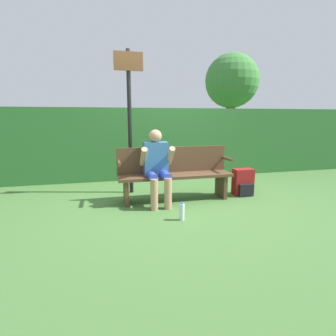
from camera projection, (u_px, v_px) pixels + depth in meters
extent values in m
plane|color=#426B33|center=(175.00, 200.00, 4.27)|extent=(40.00, 40.00, 0.00)
cube|color=#2D662D|center=(155.00, 143.00, 5.86)|extent=(12.00, 0.54, 1.52)
cube|color=#513823|center=(176.00, 176.00, 4.20)|extent=(1.83, 0.41, 0.05)
cube|color=#513823|center=(173.00, 159.00, 4.33)|extent=(1.83, 0.04, 0.42)
cube|color=#513823|center=(126.00, 192.00, 4.06)|extent=(0.06, 0.37, 0.38)
cube|color=#513823|center=(221.00, 186.00, 4.42)|extent=(0.06, 0.37, 0.38)
cylinder|color=#513823|center=(119.00, 163.00, 3.95)|extent=(0.05, 0.37, 0.05)
cylinder|color=#513823|center=(227.00, 159.00, 4.35)|extent=(0.05, 0.37, 0.05)
cube|color=#336699|center=(155.00, 159.00, 4.11)|extent=(0.37, 0.22, 0.52)
sphere|color=tan|center=(155.00, 136.00, 4.04)|extent=(0.20, 0.20, 0.20)
cylinder|color=#2D47B7|center=(152.00, 176.00, 3.93)|extent=(0.13, 0.42, 0.13)
cylinder|color=#2D47B7|center=(165.00, 175.00, 3.98)|extent=(0.13, 0.42, 0.13)
cylinder|color=tan|center=(154.00, 194.00, 3.77)|extent=(0.11, 0.11, 0.46)
cylinder|color=tan|center=(168.00, 194.00, 3.82)|extent=(0.11, 0.11, 0.46)
cylinder|color=tan|center=(143.00, 157.00, 3.93)|extent=(0.09, 0.32, 0.32)
cylinder|color=tan|center=(170.00, 156.00, 4.03)|extent=(0.09, 0.32, 0.32)
cube|color=maroon|center=(243.00, 182.00, 4.53)|extent=(0.34, 0.18, 0.45)
cube|color=black|center=(246.00, 190.00, 4.43)|extent=(0.25, 0.06, 0.20)
cylinder|color=silver|center=(182.00, 212.00, 3.41)|extent=(0.07, 0.07, 0.22)
cylinder|color=#2D66B2|center=(182.00, 203.00, 3.39)|extent=(0.04, 0.04, 0.02)
cylinder|color=black|center=(130.00, 124.00, 4.48)|extent=(0.07, 0.07, 2.42)
cube|color=brown|center=(128.00, 61.00, 4.25)|extent=(0.48, 0.02, 0.30)
cube|color=#B7BCC6|center=(41.00, 133.00, 13.61)|extent=(4.78, 3.22, 0.64)
cube|color=#333D4C|center=(40.00, 123.00, 13.50)|extent=(2.54, 2.22, 0.46)
cylinder|color=black|center=(65.00, 135.00, 15.09)|extent=(0.66, 0.39, 0.63)
cylinder|color=black|center=(73.00, 137.00, 13.71)|extent=(0.66, 0.39, 0.63)
cylinder|color=black|center=(10.00, 137.00, 13.59)|extent=(0.66, 0.39, 0.63)
cylinder|color=black|center=(12.00, 139.00, 12.20)|extent=(0.66, 0.39, 0.63)
cylinder|color=brown|center=(230.00, 124.00, 10.40)|extent=(0.35, 0.35, 2.09)
sphere|color=#42843D|center=(232.00, 81.00, 10.08)|extent=(2.05, 2.05, 2.05)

